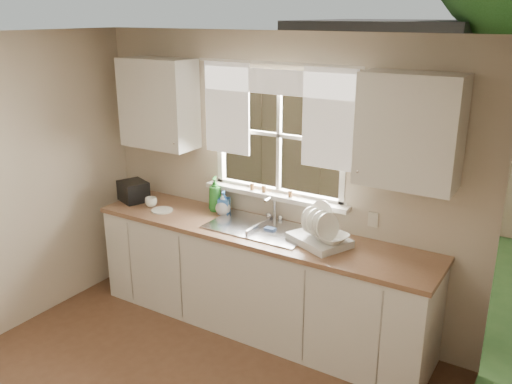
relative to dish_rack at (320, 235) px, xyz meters
The scene contains 19 objects.
room_walls 1.87m from the dish_rack, 107.45° to the right, with size 3.62×4.02×2.50m.
ceiling 2.35m from the dish_rack, 108.07° to the right, with size 3.60×4.00×0.02m, color silver.
window 0.81m from the dish_rack, 151.49° to the left, with size 1.38×0.16×1.06m.
curtains 1.13m from the dish_rack, 155.75° to the left, with size 1.50×0.03×0.81m.
base_cabinets 0.78m from the dish_rack, behind, with size 3.00×0.62×0.87m, color silver.
countertop 0.56m from the dish_rack, behind, with size 3.04×0.65×0.04m, color #865F43.
upper_cabinet_left 1.92m from the dish_rack, behind, with size 0.70×0.33×0.80m, color silver.
upper_cabinet_right 1.06m from the dish_rack, 11.89° to the left, with size 0.70×0.33×0.80m, color silver.
wall_outlet 0.44m from the dish_rack, 41.25° to the left, with size 0.08×0.01×0.12m, color beige.
sill_jars 0.68m from the dish_rack, 158.43° to the left, with size 0.42×0.04×0.06m.
sink 0.57m from the dish_rack, behind, with size 0.88×0.52×0.40m.
dish_rack is the anchor object (origin of this frame).
bowl 0.14m from the dish_rack, 21.66° to the right, with size 0.24×0.24×0.06m, color silver.
soap_bottle_a 1.14m from the dish_rack, behind, with size 0.12×0.12×0.32m, color #2B832E.
soap_bottle_b 1.03m from the dish_rack, behind, with size 0.10×0.10×0.21m, color #3470C4.
soap_bottle_c 1.02m from the dish_rack, behind, with size 0.13×0.13×0.17m, color beige.
saucer 1.54m from the dish_rack, behind, with size 0.20×0.20×0.01m, color silver.
cup 1.70m from the dish_rack, behind, with size 0.11×0.11×0.09m, color white.
black_appliance 1.95m from the dish_rack, behind, with size 0.26×0.23×0.19m, color black.
Camera 1 is at (2.19, -1.89, 2.63)m, focal length 38.00 mm.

